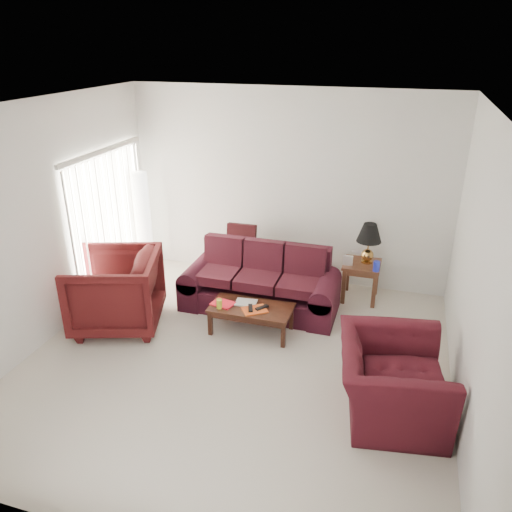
{
  "coord_description": "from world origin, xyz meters",
  "views": [
    {
      "loc": [
        1.72,
        -4.76,
        3.64
      ],
      "look_at": [
        0.0,
        0.85,
        1.05
      ],
      "focal_mm": 35.0,
      "sensor_mm": 36.0,
      "label": 1
    }
  ],
  "objects": [
    {
      "name": "coffee_table",
      "position": [
        -0.02,
        0.7,
        0.19
      ],
      "size": [
        1.21,
        0.91,
        0.38
      ],
      "primitive_type": null,
      "rotation": [
        0.0,
        0.0,
        0.38
      ],
      "color": "black",
      "rests_on": "ground"
    },
    {
      "name": "yellow_glass",
      "position": [
        -0.41,
        0.55,
        0.44
      ],
      "size": [
        0.08,
        0.08,
        0.13
      ],
      "primitive_type": "cylinder",
      "rotation": [
        0.0,
        0.0,
        0.11
      ],
      "color": "gold",
      "rests_on": "coffee_table"
    },
    {
      "name": "end_table",
      "position": [
        1.26,
        2.07,
        0.29
      ],
      "size": [
        0.58,
        0.58,
        0.59
      ],
      "primitive_type": null,
      "rotation": [
        0.0,
        0.0,
        -0.09
      ],
      "color": "#452E17",
      "rests_on": "ground"
    },
    {
      "name": "floor_lamp",
      "position": [
        -2.28,
        2.01,
        0.86
      ],
      "size": [
        0.35,
        0.35,
        1.72
      ],
      "primitive_type": null,
      "rotation": [
        0.0,
        0.0,
        0.31
      ],
      "color": "white",
      "rests_on": "ground"
    },
    {
      "name": "floor",
      "position": [
        0.0,
        0.0,
        0.0
      ],
      "size": [
        5.0,
        5.0,
        0.0
      ],
      "primitive_type": "plane",
      "color": "#BAAE9F",
      "rests_on": "ground"
    },
    {
      "name": "picture_frame",
      "position": [
        1.15,
        2.27,
        0.66
      ],
      "size": [
        0.16,
        0.18,
        0.05
      ],
      "primitive_type": "cube",
      "rotation": [
        1.36,
        0.0,
        0.23
      ],
      "color": "white",
      "rests_on": "end_table"
    },
    {
      "name": "blue_canister",
      "position": [
        1.48,
        1.85,
        0.66
      ],
      "size": [
        0.12,
        0.12,
        0.15
      ],
      "primitive_type": "cylinder",
      "rotation": [
        0.0,
        0.0,
        0.37
      ],
      "color": "#1B28B5",
      "rests_on": "end_table"
    },
    {
      "name": "throw_pillow",
      "position": [
        -0.63,
        2.13,
        0.73
      ],
      "size": [
        0.46,
        0.24,
        0.47
      ],
      "primitive_type": "cube",
      "rotation": [
        -0.21,
        0.0,
        0.04
      ],
      "color": "black",
      "rests_on": "sofa"
    },
    {
      "name": "sofa",
      "position": [
        -0.09,
        1.34,
        0.45
      ],
      "size": [
        2.25,
        1.04,
        0.91
      ],
      "primitive_type": null,
      "rotation": [
        0.0,
        0.0,
        0.04
      ],
      "color": "black",
      "rests_on": "ground"
    },
    {
      "name": "armchair_right",
      "position": [
        1.83,
        -0.37,
        0.4
      ],
      "size": [
        1.26,
        1.39,
        0.8
      ],
      "primitive_type": "imported",
      "rotation": [
        0.0,
        0.0,
        1.73
      ],
      "color": "#3A0D15",
      "rests_on": "ground"
    },
    {
      "name": "remote_a",
      "position": [
        -0.0,
        0.62,
        0.41
      ],
      "size": [
        0.12,
        0.2,
        0.02
      ],
      "primitive_type": "cube",
      "rotation": [
        0.0,
        0.0,
        0.34
      ],
      "color": "black",
      "rests_on": "coffee_table"
    },
    {
      "name": "magazine_white",
      "position": [
        -0.12,
        0.78,
        0.39
      ],
      "size": [
        0.3,
        0.23,
        0.02
      ],
      "primitive_type": "cube",
      "rotation": [
        0.0,
        0.0,
        0.09
      ],
      "color": "beige",
      "rests_on": "coffee_table"
    },
    {
      "name": "magazine_orange",
      "position": [
        0.05,
        0.62,
        0.39
      ],
      "size": [
        0.39,
        0.37,
        0.02
      ],
      "primitive_type": "cube",
      "rotation": [
        0.0,
        0.0,
        0.61
      ],
      "color": "#CF4B18",
      "rests_on": "coffee_table"
    },
    {
      "name": "clock",
      "position": [
        1.06,
        1.95,
        0.66
      ],
      "size": [
        0.14,
        0.06,
        0.14
      ],
      "primitive_type": "cube",
      "rotation": [
        0.0,
        0.0,
        0.07
      ],
      "color": "white",
      "rests_on": "end_table"
    },
    {
      "name": "armchair_left",
      "position": [
        -1.81,
        0.33,
        0.52
      ],
      "size": [
        1.44,
        1.42,
        1.04
      ],
      "primitive_type": "imported",
      "rotation": [
        0.0,
        0.0,
        -1.25
      ],
      "color": "#3F0E0F",
      "rests_on": "ground"
    },
    {
      "name": "blinds",
      "position": [
        -2.42,
        1.3,
        1.08
      ],
      "size": [
        0.1,
        2.0,
        2.16
      ],
      "primitive_type": "cube",
      "color": "silver",
      "rests_on": "ground"
    },
    {
      "name": "remote_b",
      "position": [
        0.13,
        0.68,
        0.41
      ],
      "size": [
        0.16,
        0.18,
        0.02
      ],
      "primitive_type": "cube",
      "rotation": [
        0.0,
        0.0,
        -0.66
      ],
      "color": "black",
      "rests_on": "coffee_table"
    },
    {
      "name": "magazine_red",
      "position": [
        -0.4,
        0.66,
        0.39
      ],
      "size": [
        0.33,
        0.28,
        0.02
      ],
      "primitive_type": "cube",
      "rotation": [
        0.0,
        0.0,
        -0.23
      ],
      "color": "red",
      "rests_on": "coffee_table"
    },
    {
      "name": "table_lamp",
      "position": [
        1.32,
        2.12,
        0.89
      ],
      "size": [
        0.48,
        0.48,
        0.6
      ],
      "primitive_type": null,
      "rotation": [
        0.0,
        0.0,
        -0.41
      ],
      "color": "#B68139",
      "rests_on": "end_table"
    }
  ]
}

